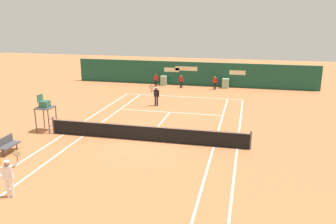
% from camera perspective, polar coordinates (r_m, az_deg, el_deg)
% --- Properties ---
extents(ground_plane, '(80.00, 80.00, 0.01)m').
position_cam_1_polar(ground_plane, '(21.33, -3.17, -4.18)').
color(ground_plane, '#C67042').
extents(tennis_net, '(12.10, 0.10, 1.07)m').
position_cam_1_polar(tennis_net, '(20.64, -3.64, -3.38)').
color(tennis_net, '#4C4C51').
rests_on(tennis_net, ground_plane).
extents(sponsor_back_wall, '(25.00, 1.02, 2.44)m').
position_cam_1_polar(sponsor_back_wall, '(36.58, 4.03, 6.14)').
color(sponsor_back_wall, '#194C38').
rests_on(sponsor_back_wall, ground_plane).
extents(umpire_chair, '(1.00, 1.00, 2.38)m').
position_cam_1_polar(umpire_chair, '(23.35, -19.36, 0.79)').
color(umpire_chair, '#47474C').
rests_on(umpire_chair, ground_plane).
extents(player_bench, '(0.54, 1.32, 0.88)m').
position_cam_1_polar(player_bench, '(20.79, -24.60, -4.70)').
color(player_bench, '#38383D').
rests_on(player_bench, ground_plane).
extents(player_on_baseline, '(0.69, 0.64, 1.78)m').
position_cam_1_polar(player_on_baseline, '(28.35, -1.95, 2.84)').
color(player_on_baseline, black).
rests_on(player_on_baseline, ground_plane).
extents(player_near_side, '(0.51, 0.79, 1.84)m').
position_cam_1_polar(player_near_side, '(15.75, -24.41, -9.30)').
color(player_near_side, white).
rests_on(player_near_side, ground_plane).
extents(ball_kid_right_post, '(0.44, 0.20, 1.32)m').
position_cam_1_polar(ball_kid_right_post, '(34.88, 7.62, 4.87)').
color(ball_kid_right_post, black).
rests_on(ball_kid_right_post, ground_plane).
extents(ball_kid_centre_post, '(0.44, 0.19, 1.33)m').
position_cam_1_polar(ball_kid_centre_post, '(35.93, -1.98, 5.32)').
color(ball_kid_centre_post, black).
rests_on(ball_kid_centre_post, ground_plane).
extents(ball_kid_left_post, '(0.42, 0.22, 1.29)m').
position_cam_1_polar(ball_kid_left_post, '(35.35, 2.16, 5.11)').
color(ball_kid_left_post, black).
rests_on(ball_kid_left_post, ground_plane).
extents(tennis_ball_near_service_line, '(0.07, 0.07, 0.07)m').
position_cam_1_polar(tennis_ball_near_service_line, '(26.89, -1.32, 0.15)').
color(tennis_ball_near_service_line, '#CCE033').
rests_on(tennis_ball_near_service_line, ground_plane).
extents(tennis_ball_by_sideline, '(0.07, 0.07, 0.07)m').
position_cam_1_polar(tennis_ball_by_sideline, '(27.75, -7.78, 0.50)').
color(tennis_ball_by_sideline, '#CCE033').
rests_on(tennis_ball_by_sideline, ground_plane).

